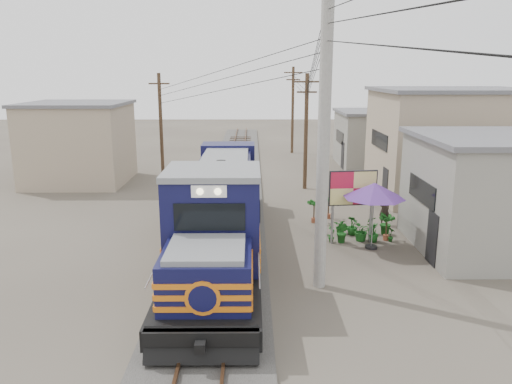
{
  "coord_description": "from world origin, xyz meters",
  "views": [
    {
      "loc": [
        1.23,
        -16.2,
        7.1
      ],
      "look_at": [
        1.39,
        4.01,
        2.2
      ],
      "focal_mm": 35.0,
      "sensor_mm": 36.0,
      "label": 1
    }
  ],
  "objects_px": {
    "billboard": "(353,190)",
    "vendor": "(384,209)",
    "locomotive": "(221,211)",
    "market_umbrella": "(374,191)"
  },
  "relations": [
    {
      "from": "market_umbrella",
      "to": "vendor",
      "type": "bearing_deg",
      "value": 67.26
    },
    {
      "from": "locomotive",
      "to": "billboard",
      "type": "xyz_separation_m",
      "value": [
        5.42,
        1.23,
        0.55
      ]
    },
    {
      "from": "locomotive",
      "to": "vendor",
      "type": "xyz_separation_m",
      "value": [
        7.46,
        3.71,
        -0.96
      ]
    },
    {
      "from": "billboard",
      "to": "vendor",
      "type": "relative_size",
      "value": 1.97
    },
    {
      "from": "locomotive",
      "to": "vendor",
      "type": "bearing_deg",
      "value": 26.44
    },
    {
      "from": "billboard",
      "to": "vendor",
      "type": "bearing_deg",
      "value": 44.34
    },
    {
      "from": "locomotive",
      "to": "vendor",
      "type": "distance_m",
      "value": 8.39
    },
    {
      "from": "locomotive",
      "to": "billboard",
      "type": "height_order",
      "value": "locomotive"
    },
    {
      "from": "locomotive",
      "to": "vendor",
      "type": "relative_size",
      "value": 10.25
    },
    {
      "from": "market_umbrella",
      "to": "vendor",
      "type": "relative_size",
      "value": 2.05
    }
  ]
}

